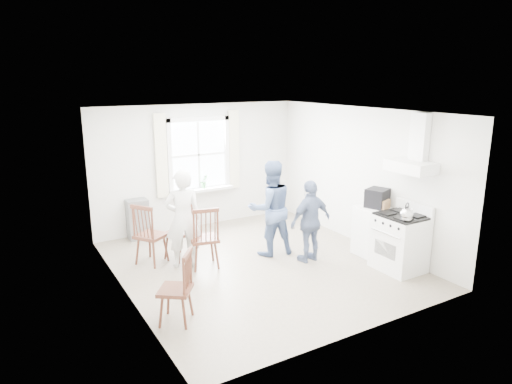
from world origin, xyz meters
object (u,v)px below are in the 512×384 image
(stereo_stack, at_px, (377,198))
(person_mid, at_px, (270,208))
(low_cabinet, at_px, (372,231))
(person_right, at_px, (311,221))
(gas_stove, at_px, (400,242))
(person_left, at_px, (183,219))
(windsor_chair_b, at_px, (205,232))
(windsor_chair_a, at_px, (183,226))
(windsor_chair_c, at_px, (183,279))

(stereo_stack, xyz_separation_m, person_mid, (-1.59, 0.99, -0.20))
(low_cabinet, distance_m, person_right, 1.21)
(stereo_stack, bearing_deg, person_right, 162.28)
(gas_stove, xyz_separation_m, person_left, (-3.03, 1.95, 0.35))
(person_left, bearing_deg, low_cabinet, 173.00)
(windsor_chair_b, height_order, person_mid, person_mid)
(windsor_chair_a, xyz_separation_m, person_right, (1.88, -1.17, 0.10))
(gas_stove, bearing_deg, windsor_chair_b, 149.49)
(person_right, bearing_deg, stereo_stack, 157.65)
(person_mid, height_order, person_right, person_mid)
(gas_stove, height_order, windsor_chair_c, gas_stove)
(person_mid, bearing_deg, person_left, -1.93)
(gas_stove, bearing_deg, windsor_chair_a, 142.89)
(windsor_chair_a, xyz_separation_m, person_mid, (1.45, -0.55, 0.24))
(windsor_chair_a, distance_m, person_mid, 1.57)
(low_cabinet, distance_m, stereo_stack, 0.62)
(stereo_stack, distance_m, person_left, 3.40)
(person_mid, bearing_deg, person_right, 132.56)
(gas_stove, distance_m, low_cabinet, 0.70)
(low_cabinet, xyz_separation_m, windsor_chair_c, (-3.79, -0.49, 0.15))
(low_cabinet, distance_m, person_mid, 1.87)
(windsor_chair_c, distance_m, person_mid, 2.69)
(gas_stove, bearing_deg, low_cabinet, 84.32)
(windsor_chair_a, relative_size, person_left, 0.61)
(low_cabinet, bearing_deg, windsor_chair_a, 153.17)
(windsor_chair_c, height_order, person_mid, person_mid)
(gas_stove, distance_m, person_right, 1.51)
(stereo_stack, bearing_deg, gas_stove, -99.52)
(gas_stove, relative_size, windsor_chair_b, 1.03)
(low_cabinet, bearing_deg, person_mid, 147.91)
(windsor_chair_a, distance_m, windsor_chair_b, 0.61)
(stereo_stack, relative_size, person_mid, 0.27)
(gas_stove, xyz_separation_m, low_cabinet, (0.07, 0.70, -0.03))
(gas_stove, relative_size, windsor_chair_c, 1.13)
(windsor_chair_b, relative_size, person_right, 0.75)
(person_left, height_order, person_mid, person_mid)
(stereo_stack, bearing_deg, low_cabinet, 151.22)
(windsor_chair_a, relative_size, person_mid, 0.59)
(windsor_chair_c, relative_size, person_right, 0.69)
(stereo_stack, distance_m, person_right, 1.27)
(gas_stove, distance_m, windsor_chair_c, 3.73)
(low_cabinet, distance_m, windsor_chair_c, 3.83)
(gas_stove, xyz_separation_m, windsor_chair_c, (-3.72, 0.21, 0.12))
(stereo_stack, relative_size, person_left, 0.28)
(person_left, bearing_deg, windsor_chair_c, 83.05)
(low_cabinet, relative_size, person_right, 0.62)
(low_cabinet, relative_size, windsor_chair_c, 0.91)
(gas_stove, relative_size, person_right, 0.78)
(windsor_chair_a, relative_size, windsor_chair_b, 0.94)
(person_left, distance_m, person_mid, 1.57)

